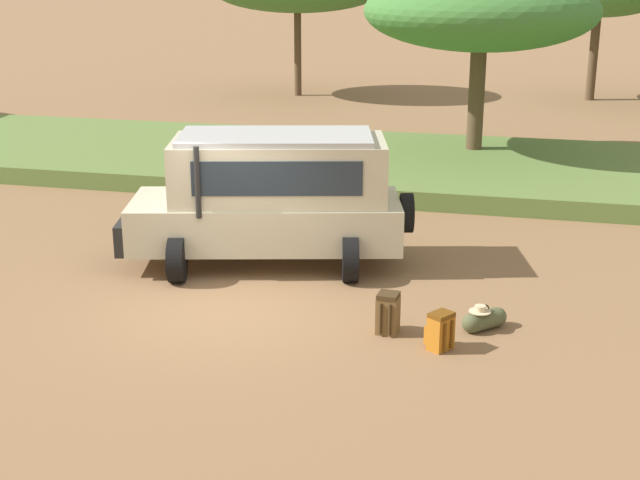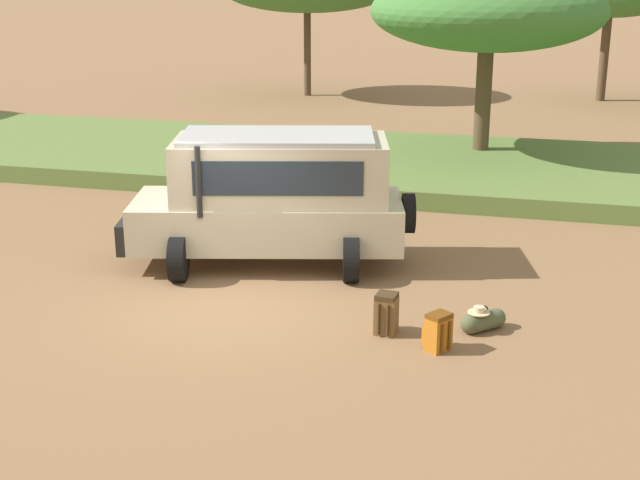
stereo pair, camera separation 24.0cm
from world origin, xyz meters
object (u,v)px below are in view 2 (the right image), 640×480
object	(u,v)px
backpack_cluster_center	(438,332)
acacia_tree_centre_back	(488,12)
duffel_bag_low_black_case	(483,321)
safari_vehicle	(273,196)
backpack_beside_front_wheel	(386,314)

from	to	relation	value
backpack_cluster_center	acacia_tree_centre_back	bearing A→B (deg)	92.12
duffel_bag_low_black_case	safari_vehicle	bearing A→B (deg)	151.36
backpack_beside_front_wheel	duffel_bag_low_black_case	distance (m)	1.50
backpack_cluster_center	backpack_beside_front_wheel	bearing A→B (deg)	154.24
acacia_tree_centre_back	backpack_beside_front_wheel	bearing A→B (deg)	-91.78
backpack_cluster_center	duffel_bag_low_black_case	world-z (taller)	backpack_cluster_center
backpack_beside_front_wheel	backpack_cluster_center	xyz separation A→B (m)	(0.83, -0.40, -0.04)
safari_vehicle	duffel_bag_low_black_case	bearing A→B (deg)	-28.64
safari_vehicle	acacia_tree_centre_back	distance (m)	10.15
safari_vehicle	backpack_cluster_center	xyz separation A→B (m)	(3.46, -3.09, -1.02)
acacia_tree_centre_back	backpack_cluster_center	bearing A→B (deg)	-87.88
safari_vehicle	duffel_bag_low_black_case	size ratio (longest dim) A/B	8.29
backpack_beside_front_wheel	acacia_tree_centre_back	distance (m)	12.56
backpack_cluster_center	duffel_bag_low_black_case	size ratio (longest dim) A/B	0.86
backpack_cluster_center	acacia_tree_centre_back	distance (m)	12.95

